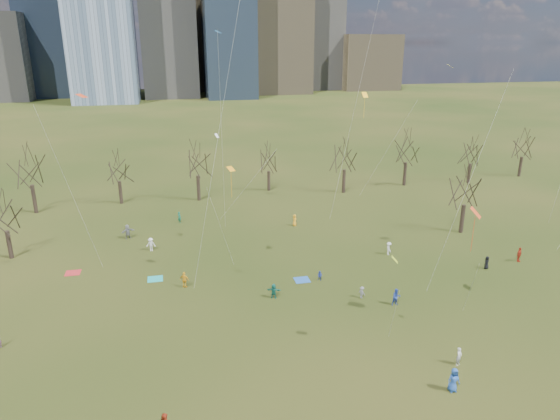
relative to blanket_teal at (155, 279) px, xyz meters
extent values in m
plane|color=black|center=(13.51, -12.65, -0.01)|extent=(500.00, 500.00, 0.00)
cube|color=#726347|center=(58.51, 202.35, 35.98)|extent=(28.00, 28.00, 72.00)
cube|color=#384C66|center=(-46.49, 207.35, 32.48)|extent=(25.00, 25.00, 65.00)
cube|color=slate|center=(83.51, 217.35, 28.98)|extent=(22.00, 22.00, 58.00)
cube|color=#726347|center=(18.51, 227.35, 23.98)|extent=(30.00, 30.00, 48.00)
cube|color=#726347|center=(108.51, 212.35, 13.98)|extent=(30.00, 28.00, 28.00)
cylinder|color=black|center=(-17.49, 26.35, 2.12)|extent=(0.55, 0.55, 4.28)
cylinder|color=black|center=(-5.49, 28.35, 1.79)|extent=(0.52, 0.52, 3.60)
cylinder|color=black|center=(6.51, 27.35, 2.01)|extent=(0.54, 0.54, 4.05)
cylinder|color=black|center=(18.51, 30.35, 1.67)|extent=(0.51, 0.51, 3.38)
cylinder|color=black|center=(30.51, 26.35, 1.97)|extent=(0.54, 0.54, 3.96)
cylinder|color=black|center=(42.51, 28.35, 2.05)|extent=(0.54, 0.54, 4.14)
cylinder|color=black|center=(54.51, 27.35, 1.74)|extent=(0.52, 0.52, 3.51)
cylinder|color=black|center=(66.51, 29.35, 1.85)|extent=(0.53, 0.53, 3.74)
cylinder|color=black|center=(-16.49, 9.35, 1.67)|extent=(0.51, 0.51, 3.38)
cylinder|color=black|center=(39.51, 5.35, 1.90)|extent=(0.53, 0.53, 3.83)
cube|color=teal|center=(0.00, 0.00, 0.00)|extent=(1.60, 1.50, 0.03)
cube|color=#2357A7|center=(15.23, -3.65, 0.00)|extent=(1.60, 1.50, 0.03)
cube|color=red|center=(-8.83, 3.49, 0.00)|extent=(1.60, 1.50, 0.03)
imported|color=#254FA1|center=(21.25, -23.23, 0.92)|extent=(0.92, 0.60, 1.87)
imported|color=silver|center=(23.35, -20.52, 0.74)|extent=(0.66, 0.60, 1.51)
imported|color=slate|center=(19.96, -8.72, 0.60)|extent=(0.76, 0.91, 1.22)
imported|color=gold|center=(3.02, -2.63, 0.85)|extent=(1.09, 0.84, 1.72)
imported|color=#176758|center=(11.49, -6.83, 0.75)|extent=(1.48, 0.90, 1.52)
imported|color=black|center=(36.02, -5.46, 0.72)|extent=(0.85, 0.73, 1.48)
imported|color=navy|center=(17.05, -4.17, 0.53)|extent=(0.67, 0.65, 1.08)
imported|color=silver|center=(-0.55, 7.95, 0.82)|extent=(1.16, 0.78, 1.66)
imported|color=#B52E19|center=(40.80, -4.54, 0.85)|extent=(1.09, 0.85, 1.73)
imported|color=slate|center=(-3.53, 12.72, 0.93)|extent=(1.80, 1.36, 1.89)
imported|color=#FFA71C|center=(18.54, 12.62, 0.79)|extent=(0.64, 0.86, 1.62)
imported|color=#186C4D|center=(3.13, 17.30, 0.79)|extent=(0.68, 0.69, 1.61)
imported|color=#263FA5|center=(22.65, -10.78, 0.84)|extent=(0.87, 0.69, 1.71)
imported|color=silver|center=(27.04, 0.60, 0.77)|extent=(0.67, 1.06, 1.57)
plane|color=#FB9F15|center=(8.33, -1.22, 11.92)|extent=(1.16, 1.11, 0.38)
cylinder|color=silver|center=(6.86, -4.40, 6.65)|extent=(2.96, 6.37, 10.54)
cylinder|color=#FB9F15|center=(8.33, -1.22, 10.30)|extent=(0.04, 0.04, 2.70)
plane|color=yellow|center=(25.47, -11.28, 22.10)|extent=(0.81, 0.84, 0.33)
cylinder|color=silver|center=(26.65, -13.72, 11.74)|extent=(2.38, 4.90, 20.72)
plane|color=#E94919|center=(26.87, -15.25, 10.56)|extent=(1.44, 1.46, 0.84)
cylinder|color=silver|center=(24.04, -19.81, 5.97)|extent=(5.69, 9.13, 9.19)
cylinder|color=#E94919|center=(26.87, -15.25, 8.63)|extent=(0.04, 0.04, 3.15)
cylinder|color=silver|center=(6.03, -8.70, 14.43)|extent=(4.43, 5.85, 26.09)
cylinder|color=silver|center=(24.67, 6.39, 19.36)|extent=(3.50, 8.35, 35.96)
plane|color=#318BD0|center=(8.79, 10.47, 25.10)|extent=(1.00, 1.03, 0.32)
cylinder|color=silver|center=(8.26, 5.79, 13.24)|extent=(1.07, 9.37, 23.72)
plane|color=yellow|center=(30.80, 19.83, 16.72)|extent=(1.13, 0.84, 0.75)
cylinder|color=silver|center=(32.91, 15.82, 9.05)|extent=(4.23, 8.06, 15.34)
cylinder|color=yellow|center=(30.80, 19.83, 14.89)|extent=(0.04, 0.04, 3.00)
plane|color=#BEDA22|center=(18.69, -17.66, 8.19)|extent=(0.73, 0.84, 0.51)
cylinder|color=silver|center=(17.77, -20.03, 4.79)|extent=(1.86, 4.77, 6.82)
plane|color=red|center=(-5.33, 1.36, 19.15)|extent=(1.41, 1.41, 0.32)
cylinder|color=silver|center=(-6.74, -1.89, 10.27)|extent=(2.84, 6.53, 17.78)
plane|color=white|center=(8.45, 13.60, 12.69)|extent=(0.78, 0.76, 0.52)
cylinder|color=silver|center=(11.31, 8.68, 7.04)|extent=(5.73, 9.86, 11.32)
camera|label=1|loc=(2.48, -49.81, 23.92)|focal=32.00mm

